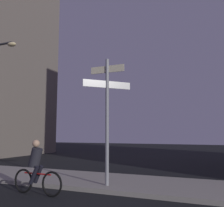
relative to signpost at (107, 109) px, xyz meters
The scene contains 3 objects.
sidewalk_kerb 2.93m from the signpost, 143.19° to the left, with size 40.00×2.92×0.14m, color gray.
signpost is the anchor object (origin of this frame).
cyclist 2.88m from the signpost, 140.41° to the right, with size 1.82×0.34×1.61m.
Camera 1 is at (4.48, -2.11, 1.81)m, focal length 39.28 mm.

